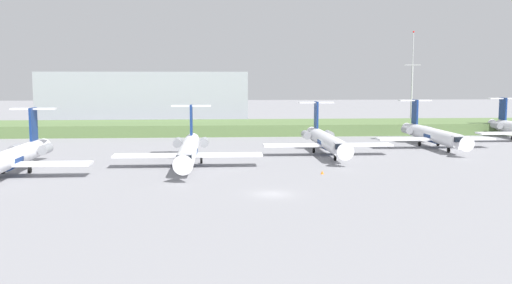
{
  "coord_description": "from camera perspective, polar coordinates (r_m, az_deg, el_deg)",
  "views": [
    {
      "loc": [
        -6.51,
        -66.0,
        13.75
      ],
      "look_at": [
        0.0,
        28.29,
        3.0
      ],
      "focal_mm": 40.05,
      "sensor_mm": 36.0,
      "label": 1
    }
  ],
  "objects": [
    {
      "name": "regional_jet_third",
      "position": [
        89.7,
        -6.74,
        -0.74
      ],
      "size": [
        22.81,
        31.0,
        9.0
      ],
      "color": "white",
      "rests_on": "ground"
    },
    {
      "name": "distant_hangar",
      "position": [
        171.23,
        -10.81,
        4.32
      ],
      "size": [
        57.98,
        24.49,
        15.25
      ],
      "primitive_type": "cube",
      "color": "#9EA3AD",
      "rests_on": "ground"
    },
    {
      "name": "regional_jet_fourth",
      "position": [
        102.97,
        7.01,
        0.19
      ],
      "size": [
        22.81,
        31.0,
        9.0
      ],
      "color": "white",
      "rests_on": "ground"
    },
    {
      "name": "antenna_mast",
      "position": [
        160.89,
        15.3,
        5.2
      ],
      "size": [
        4.4,
        0.5,
        26.11
      ],
      "color": "#B2B2B7",
      "rests_on": "ground"
    },
    {
      "name": "grass_berm",
      "position": [
        141.43,
        -1.3,
        1.46
      ],
      "size": [
        320.0,
        20.0,
        2.71
      ],
      "primitive_type": "cube",
      "color": "#597542",
      "rests_on": "ground"
    },
    {
      "name": "ground_plane",
      "position": [
        97.19,
        -0.07,
        -1.64
      ],
      "size": [
        500.0,
        500.0,
        0.0
      ],
      "primitive_type": "plane",
      "color": "gray"
    },
    {
      "name": "regional_jet_fifth",
      "position": [
        117.64,
        17.22,
        0.73
      ],
      "size": [
        22.81,
        31.0,
        9.0
      ],
      "color": "white",
      "rests_on": "ground"
    },
    {
      "name": "safety_cone_front_marker",
      "position": [
        81.96,
        6.63,
        -3.02
      ],
      "size": [
        0.44,
        0.44,
        0.55
      ],
      "primitive_type": "cone",
      "color": "orange",
      "rests_on": "ground"
    },
    {
      "name": "regional_jet_second",
      "position": [
        86.99,
        -23.28,
        -1.45
      ],
      "size": [
        22.81,
        31.0,
        9.0
      ],
      "color": "white",
      "rests_on": "ground"
    }
  ]
}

